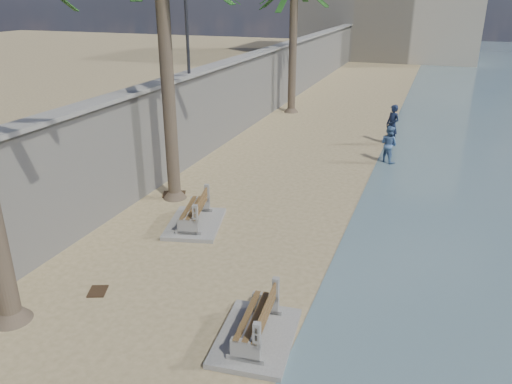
# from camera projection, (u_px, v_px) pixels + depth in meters

# --- Properties ---
(seawall) EXTENTS (0.45, 70.00, 3.50)m
(seawall) POSITION_uv_depth(u_px,v_px,m) (258.00, 87.00, 26.91)
(seawall) COLOR gray
(seawall) RESTS_ON ground_plane
(wall_cap) EXTENTS (0.80, 70.00, 0.12)m
(wall_cap) POSITION_uv_depth(u_px,v_px,m) (258.00, 53.00, 26.24)
(wall_cap) COLOR gray
(wall_cap) RESTS_ON seawall
(bench_near) EXTENTS (1.68, 2.30, 0.91)m
(bench_near) POSITION_uv_depth(u_px,v_px,m) (256.00, 323.00, 9.94)
(bench_near) COLOR gray
(bench_near) RESTS_ON ground_plane
(bench_far) EXTENTS (2.00, 2.52, 0.93)m
(bench_far) POSITION_uv_depth(u_px,v_px,m) (195.00, 213.00, 14.85)
(bench_far) COLOR gray
(bench_far) RESTS_ON ground_plane
(person_a) EXTENTS (0.92, 0.88, 2.11)m
(person_a) POSITION_uv_depth(u_px,v_px,m) (393.00, 122.00, 22.57)
(person_a) COLOR #121B33
(person_a) RESTS_ON ground_plane
(person_b) EXTENTS (1.03, 0.97, 1.69)m
(person_b) POSITION_uv_depth(u_px,v_px,m) (389.00, 142.00, 20.28)
(person_b) COLOR #4B6B9B
(person_b) RESTS_ON ground_plane
(debris_c) EXTENTS (0.94, 0.86, 0.03)m
(debris_c) POSITION_uv_depth(u_px,v_px,m) (174.00, 194.00, 17.29)
(debris_c) COLOR #382616
(debris_c) RESTS_ON ground_plane
(debris_d) EXTENTS (0.55, 0.61, 0.03)m
(debris_d) POSITION_uv_depth(u_px,v_px,m) (98.00, 291.00, 11.68)
(debris_d) COLOR #382616
(debris_d) RESTS_ON ground_plane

